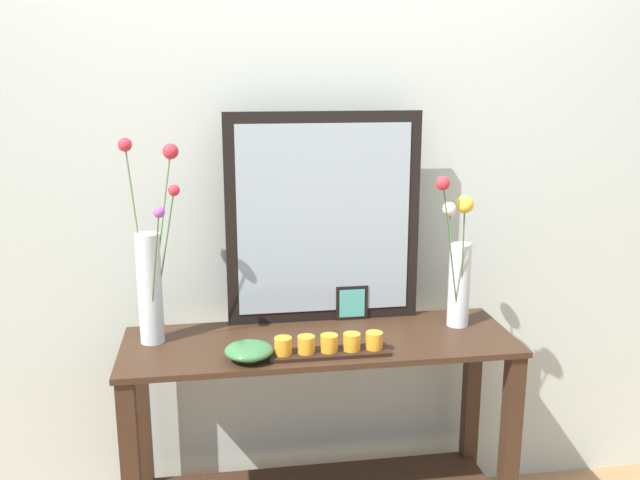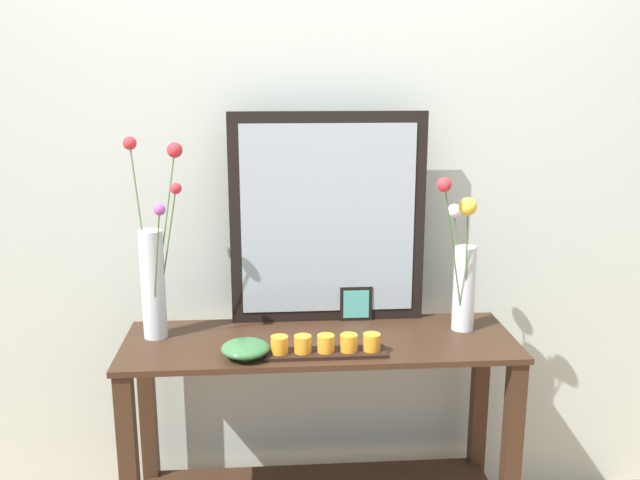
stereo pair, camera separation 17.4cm
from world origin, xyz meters
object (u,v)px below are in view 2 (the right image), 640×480
at_px(picture_frame_small, 356,304).
at_px(console_table, 320,423).
at_px(mirror_leaning, 328,219).
at_px(candle_tray, 326,347).
at_px(tall_vase_left, 154,270).
at_px(vase_right, 463,273).
at_px(decorative_bowl, 245,348).

bearing_deg(picture_frame_small, console_table, -129.69).
xyz_separation_m(mirror_leaning, picture_frame_small, (0.10, -0.01, -0.31)).
bearing_deg(candle_tray, tall_vase_left, 160.22).
distance_m(mirror_leaning, candle_tray, 0.48).
bearing_deg(mirror_leaning, vase_right, -17.24).
xyz_separation_m(console_table, candle_tray, (0.01, -0.13, 0.34)).
distance_m(tall_vase_left, candle_tray, 0.63).
distance_m(mirror_leaning, decorative_bowl, 0.56).
relative_size(candle_tray, picture_frame_small, 3.07).
xyz_separation_m(vase_right, decorative_bowl, (-0.75, -0.18, -0.18)).
relative_size(console_table, vase_right, 2.38).
xyz_separation_m(console_table, picture_frame_small, (0.14, 0.17, 0.38)).
xyz_separation_m(console_table, mirror_leaning, (0.04, 0.19, 0.69)).
bearing_deg(tall_vase_left, console_table, -6.94).
relative_size(console_table, tall_vase_left, 1.95).
distance_m(tall_vase_left, vase_right, 1.05).
height_order(tall_vase_left, decorative_bowl, tall_vase_left).
bearing_deg(vase_right, decorative_bowl, -166.14).
bearing_deg(candle_tray, vase_right, 20.34).
xyz_separation_m(mirror_leaning, tall_vase_left, (-0.60, -0.12, -0.14)).
height_order(console_table, mirror_leaning, mirror_leaning).
relative_size(mirror_leaning, decorative_bowl, 4.87).
relative_size(mirror_leaning, vase_right, 1.35).
bearing_deg(decorative_bowl, tall_vase_left, 146.24).
distance_m(tall_vase_left, picture_frame_small, 0.73).
xyz_separation_m(console_table, vase_right, (0.50, 0.05, 0.53)).
xyz_separation_m(tall_vase_left, decorative_bowl, (0.31, -0.20, -0.21)).
bearing_deg(picture_frame_small, mirror_leaning, 172.17).
bearing_deg(candle_tray, picture_frame_small, 66.24).
height_order(tall_vase_left, candle_tray, tall_vase_left).
xyz_separation_m(tall_vase_left, picture_frame_small, (0.70, 0.11, -0.17)).
relative_size(mirror_leaning, candle_tray, 1.92).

